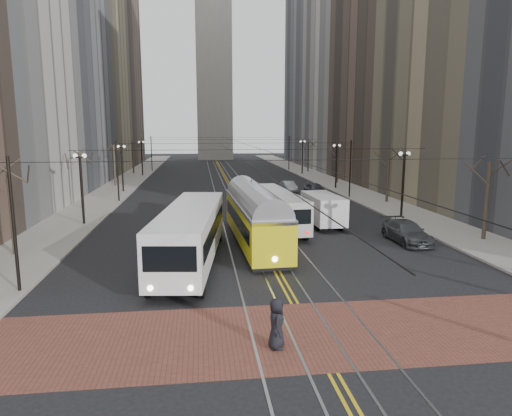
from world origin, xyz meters
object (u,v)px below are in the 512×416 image
object	(u,v)px
cargo_van	(323,211)
pedestrian_a	(277,323)
clock_tower	(213,16)
streetcar	(255,222)
sedan_parked	(406,232)
sedan_grey	(315,189)
rear_bus	(276,210)
sedan_silver	(289,187)
transit_bus	(191,236)

from	to	relation	value
cargo_van	pedestrian_a	world-z (taller)	cargo_van
clock_tower	streetcar	distance (m)	98.23
cargo_van	sedan_parked	size ratio (longest dim) A/B	1.15
sedan_grey	sedan_parked	size ratio (longest dim) A/B	0.88
rear_bus	sedan_parked	world-z (taller)	rear_bus
clock_tower	pedestrian_a	world-z (taller)	clock_tower
streetcar	sedan_parked	distance (m)	10.66
rear_bus	pedestrian_a	xyz separation A→B (m)	(-3.34, -20.07, -0.52)
clock_tower	streetcar	size ratio (longest dim) A/B	4.89
streetcar	sedan_silver	world-z (taller)	streetcar
rear_bus	streetcar	bearing A→B (deg)	-119.18
clock_tower	rear_bus	size ratio (longest dim) A/B	5.87
transit_bus	rear_bus	distance (m)	11.23
clock_tower	streetcar	world-z (taller)	clock_tower
streetcar	sedan_parked	bearing A→B (deg)	-5.82
transit_bus	streetcar	distance (m)	5.88
transit_bus	cargo_van	xyz separation A→B (m)	(10.47, 9.36, -0.38)
clock_tower	rear_bus	xyz separation A→B (m)	(1.80, -86.97, -34.50)
rear_bus	sedan_silver	xyz separation A→B (m)	(5.18, 20.99, -0.80)
rear_bus	sedan_grey	world-z (taller)	rear_bus
streetcar	pedestrian_a	bearing A→B (deg)	-96.26
pedestrian_a	sedan_grey	bearing A→B (deg)	-10.86
sedan_silver	pedestrian_a	xyz separation A→B (m)	(-8.52, -41.06, 0.28)
sedan_silver	rear_bus	bearing A→B (deg)	-108.09
clock_tower	rear_bus	bearing A→B (deg)	-88.81
streetcar	rear_bus	size ratio (longest dim) A/B	1.20
streetcar	rear_bus	world-z (taller)	streetcar
sedan_parked	sedan_silver	bearing A→B (deg)	95.37
sedan_grey	sedan_silver	xyz separation A→B (m)	(-2.49, 3.66, -0.09)
rear_bus	transit_bus	bearing A→B (deg)	-130.38
sedan_silver	pedestrian_a	bearing A→B (deg)	-105.94
clock_tower	sedan_silver	bearing A→B (deg)	-83.96
rear_bus	sedan_parked	xyz separation A→B (m)	(8.30, -5.71, -0.73)
rear_bus	cargo_van	xyz separation A→B (m)	(3.93, 0.25, -0.18)
transit_bus	streetcar	world-z (taller)	transit_bus
rear_bus	sedan_silver	size ratio (longest dim) A/B	2.77
clock_tower	pedestrian_a	bearing A→B (deg)	-90.82
sedan_silver	sedan_parked	bearing A→B (deg)	-87.56
streetcar	rear_bus	distance (m)	5.55
streetcar	rear_bus	xyz separation A→B (m)	(2.30, 5.05, -0.13)
sedan_silver	clock_tower	bearing A→B (deg)	91.82
cargo_van	sedan_parked	distance (m)	7.41
sedan_parked	sedan_grey	bearing A→B (deg)	90.26
clock_tower	sedan_grey	bearing A→B (deg)	-82.25
clock_tower	pedestrian_a	size ratio (longest dim) A/B	35.36
clock_tower	sedan_parked	bearing A→B (deg)	-83.78
rear_bus	cargo_van	world-z (taller)	rear_bus
sedan_silver	sedan_grey	bearing A→B (deg)	-59.95
sedan_parked	pedestrian_a	size ratio (longest dim) A/B	2.71
transit_bus	cargo_van	distance (m)	14.05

